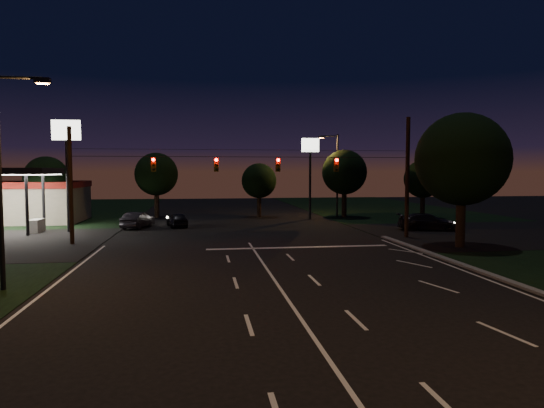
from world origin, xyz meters
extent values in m
plane|color=black|center=(0.00, 0.00, 0.00)|extent=(140.00, 140.00, 0.00)
cube|color=black|center=(20.00, 16.00, 0.00)|extent=(20.00, 16.00, 0.02)
cube|color=silver|center=(0.00, -6.00, 0.01)|extent=(0.14, 40.00, 0.01)
cube|color=silver|center=(3.00, 11.50, 0.01)|extent=(12.00, 0.50, 0.01)
cylinder|color=black|center=(12.00, 15.00, 0.00)|extent=(0.30, 0.30, 9.00)
cylinder|color=black|center=(-12.00, 15.00, 0.00)|extent=(0.28, 0.28, 8.00)
cylinder|color=black|center=(0.00, 15.00, 6.00)|extent=(24.00, 0.03, 0.03)
cylinder|color=black|center=(0.00, 15.00, 6.50)|extent=(24.00, 0.02, 0.02)
cube|color=#3F3307|center=(-6.50, 15.00, 5.45)|extent=(0.32, 0.26, 1.00)
sphere|color=#FF0705|center=(-6.50, 14.84, 5.78)|extent=(0.22, 0.22, 0.22)
sphere|color=black|center=(-6.50, 14.84, 5.45)|extent=(0.20, 0.20, 0.20)
sphere|color=black|center=(-6.50, 14.84, 5.12)|extent=(0.20, 0.20, 0.20)
cube|color=#3F3307|center=(-2.20, 15.00, 5.45)|extent=(0.32, 0.26, 1.00)
sphere|color=#FF0705|center=(-2.20, 14.84, 5.78)|extent=(0.22, 0.22, 0.22)
sphere|color=black|center=(-2.20, 14.84, 5.45)|extent=(0.20, 0.20, 0.20)
sphere|color=black|center=(-2.20, 14.84, 5.12)|extent=(0.20, 0.20, 0.20)
cube|color=#3F3307|center=(2.20, 15.00, 5.45)|extent=(0.32, 0.26, 1.00)
sphere|color=#FF0705|center=(2.20, 14.84, 5.78)|extent=(0.22, 0.22, 0.22)
sphere|color=black|center=(2.20, 14.84, 5.45)|extent=(0.20, 0.20, 0.20)
sphere|color=black|center=(2.20, 14.84, 5.12)|extent=(0.20, 0.20, 0.20)
cube|color=#3F3307|center=(6.50, 15.00, 5.45)|extent=(0.32, 0.26, 1.00)
sphere|color=#FF0705|center=(6.50, 14.84, 5.78)|extent=(0.22, 0.22, 0.22)
sphere|color=black|center=(6.50, 14.84, 5.45)|extent=(0.20, 0.20, 0.20)
sphere|color=black|center=(6.50, 14.84, 5.12)|extent=(0.20, 0.20, 0.20)
cube|color=gray|center=(-22.00, 31.00, 2.00)|extent=(14.00, 8.00, 4.00)
cube|color=maroon|center=(-22.00, 31.00, 3.70)|extent=(14.20, 8.20, 0.60)
cube|color=gray|center=(-16.50, 22.00, 0.55)|extent=(0.80, 2.00, 1.10)
cylinder|color=black|center=(-16.50, 20.00, 2.40)|extent=(0.24, 0.24, 4.80)
cylinder|color=black|center=(-16.50, 24.00, 2.40)|extent=(0.24, 0.24, 4.80)
cylinder|color=black|center=(-14.00, 22.00, 3.75)|extent=(0.24, 0.24, 7.50)
cube|color=white|center=(-14.00, 22.00, 8.30)|extent=(2.20, 0.30, 1.60)
cylinder|color=black|center=(8.00, 30.00, 3.50)|extent=(0.24, 0.24, 7.00)
cube|color=white|center=(8.00, 30.00, 7.70)|extent=(1.80, 0.30, 1.40)
cylinder|color=black|center=(-10.60, 2.00, 8.80)|extent=(1.80, 0.12, 0.12)
cube|color=black|center=(-9.70, 2.00, 8.70)|extent=(0.60, 0.35, 0.22)
cube|color=orange|center=(-9.70, 2.00, 8.58)|extent=(0.45, 0.25, 0.04)
cylinder|color=black|center=(11.50, 32.00, 4.50)|extent=(0.20, 0.20, 9.00)
cylinder|color=black|center=(10.60, 32.00, 8.80)|extent=(1.80, 0.12, 0.12)
cube|color=black|center=(9.70, 32.00, 8.70)|extent=(0.60, 0.35, 0.22)
cube|color=orange|center=(9.70, 32.00, 8.58)|extent=(0.45, 0.25, 0.04)
cylinder|color=black|center=(13.50, 10.00, 2.00)|extent=(0.60, 0.60, 4.00)
sphere|color=black|center=(13.50, 10.00, 5.76)|extent=(6.00, 6.00, 6.00)
sphere|color=black|center=(14.10, 10.45, 5.58)|extent=(4.50, 4.50, 4.50)
sphere|color=black|center=(12.90, 10.30, 5.62)|extent=(4.20, 4.20, 4.20)
cylinder|color=black|center=(-18.00, 30.00, 1.50)|extent=(0.49, 0.49, 3.00)
sphere|color=black|center=(-18.00, 30.00, 4.32)|extent=(4.20, 4.20, 4.20)
sphere|color=black|center=(-17.58, 30.32, 4.19)|extent=(3.15, 3.15, 3.15)
sphere|color=black|center=(-18.42, 30.21, 4.23)|extent=(2.94, 2.94, 2.94)
cylinder|color=black|center=(-8.00, 34.00, 1.62)|extent=(0.52, 0.52, 3.25)
sphere|color=black|center=(-8.00, 34.00, 4.68)|extent=(4.60, 4.60, 4.60)
sphere|color=black|center=(-7.54, 34.34, 4.54)|extent=(3.45, 3.45, 3.45)
sphere|color=black|center=(-8.46, 34.23, 4.58)|extent=(3.22, 3.22, 3.22)
cylinder|color=black|center=(3.00, 33.00, 1.38)|extent=(0.47, 0.47, 2.75)
sphere|color=black|center=(3.00, 33.00, 3.96)|extent=(3.80, 3.80, 3.80)
sphere|color=black|center=(3.38, 33.28, 3.85)|extent=(2.85, 2.85, 2.85)
sphere|color=black|center=(2.62, 33.19, 3.87)|extent=(2.66, 2.66, 2.66)
cylinder|color=black|center=(12.00, 31.00, 1.70)|extent=(0.53, 0.53, 3.40)
sphere|color=black|center=(12.00, 31.00, 4.90)|extent=(4.80, 4.80, 4.80)
sphere|color=black|center=(12.48, 31.36, 4.75)|extent=(3.60, 3.60, 3.60)
sphere|color=black|center=(11.52, 31.24, 4.79)|extent=(3.36, 3.36, 3.36)
cylinder|color=black|center=(20.00, 29.00, 1.45)|extent=(0.48, 0.48, 2.90)
sphere|color=black|center=(20.00, 29.00, 4.18)|extent=(4.00, 4.00, 4.00)
sphere|color=black|center=(20.40, 29.30, 4.06)|extent=(3.00, 3.00, 3.00)
sphere|color=black|center=(19.60, 29.20, 4.09)|extent=(2.80, 2.80, 2.80)
imported|color=black|center=(-5.40, 24.71, 0.64)|extent=(2.24, 3.96, 1.27)
imported|color=black|center=(-8.78, 24.25, 0.71)|extent=(2.60, 4.53, 1.41)
imported|color=black|center=(15.58, 18.78, 0.72)|extent=(5.28, 3.12, 1.44)
camera|label=1|loc=(-3.31, -19.36, 4.97)|focal=32.00mm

